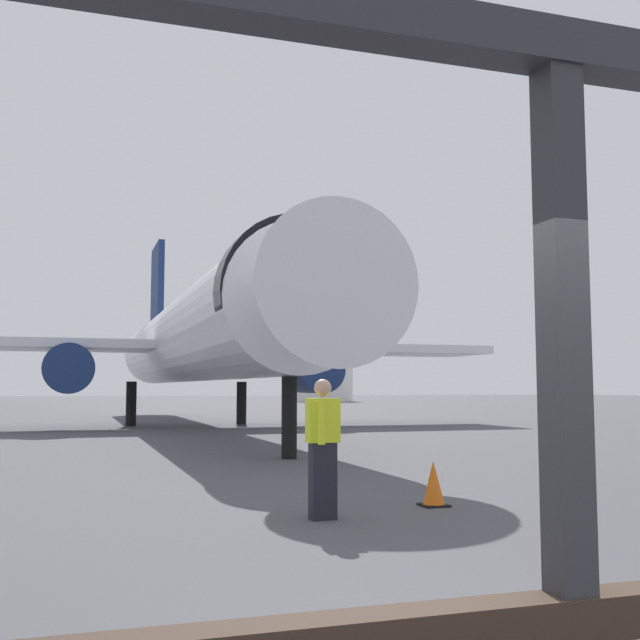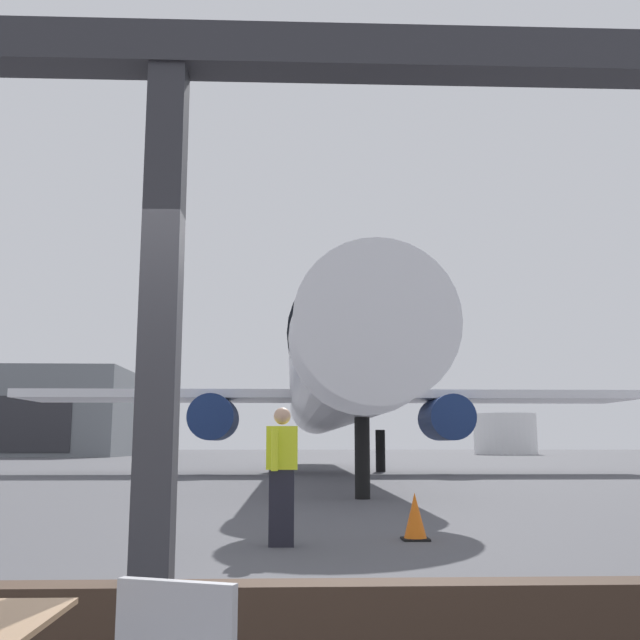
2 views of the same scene
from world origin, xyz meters
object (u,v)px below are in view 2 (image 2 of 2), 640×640
airplane (330,388)px  fuel_storage_tank (505,434)px  distant_hangar (11,413)px  ground_crew_worker (282,473)px  traffic_cone (415,518)px

airplane → fuel_storage_tank: (23.54, 55.24, -1.26)m
distant_hangar → fuel_storage_tank: bearing=9.7°
distant_hangar → airplane: bearing=-56.3°
ground_crew_worker → fuel_storage_tank: bearing=71.9°
traffic_cone → fuel_storage_tank: size_ratio=0.09×
airplane → ground_crew_worker: bearing=-94.6°
fuel_storage_tank → airplane: bearing=-113.1°
ground_crew_worker → distant_hangar: size_ratio=0.07×
traffic_cone → distant_hangar: 74.46m
ground_crew_worker → airplane: bearing=85.4°
airplane → distant_hangar: 55.30m
traffic_cone → airplane: bearing=90.0°
airplane → distant_hangar: (-30.67, 46.02, 0.70)m
traffic_cone → distant_hangar: distant_hangar is taller
airplane → fuel_storage_tank: 60.06m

